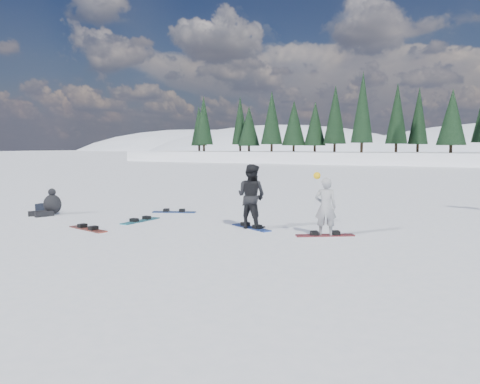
% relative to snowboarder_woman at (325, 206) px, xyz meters
% --- Properties ---
extents(ground, '(420.00, 420.00, 0.00)m').
position_rel_snowboarder_woman_xyz_m(ground, '(-2.39, -1.53, -0.77)').
color(ground, white).
rests_on(ground, ground).
extents(alpine_backdrop, '(412.50, 227.00, 53.20)m').
position_rel_snowboarder_woman_xyz_m(alpine_backdrop, '(-14.11, 187.63, -14.74)').
color(alpine_backdrop, white).
rests_on(alpine_backdrop, ground).
extents(snowboarder_woman, '(0.63, 0.51, 1.64)m').
position_rel_snowboarder_woman_xyz_m(snowboarder_woman, '(0.00, 0.00, 0.00)').
color(snowboarder_woman, '#A7A7AC').
rests_on(snowboarder_woman, ground).
extents(snowboarder_man, '(0.95, 0.78, 1.80)m').
position_rel_snowboarder_woman_xyz_m(snowboarder_man, '(-2.19, 0.15, 0.13)').
color(snowboarder_man, black).
rests_on(snowboarder_man, ground).
extents(seated_rider, '(0.80, 1.15, 0.88)m').
position_rel_snowboarder_woman_xyz_m(seated_rider, '(-9.31, -0.65, -0.43)').
color(seated_rider, black).
rests_on(seated_rider, ground).
extents(gear_bag, '(0.49, 0.36, 0.30)m').
position_rel_snowboarder_woman_xyz_m(gear_bag, '(-10.01, -0.39, -0.62)').
color(gear_bag, black).
rests_on(gear_bag, ground).
extents(snowboard_woman, '(1.42, 1.03, 0.03)m').
position_rel_snowboarder_woman_xyz_m(snowboard_woman, '(0.00, 0.00, -0.75)').
color(snowboard_woman, maroon).
rests_on(snowboard_woman, ground).
extents(snowboard_man, '(1.46, 0.93, 0.03)m').
position_rel_snowboarder_woman_xyz_m(snowboard_man, '(-2.19, 0.15, -0.75)').
color(snowboard_man, '#1C3C9D').
rests_on(snowboard_man, ground).
extents(snowboard_loose_b, '(1.52, 0.62, 0.03)m').
position_rel_snowboarder_woman_xyz_m(snowboard_loose_b, '(-6.08, -2.16, -0.75)').
color(snowboard_loose_b, maroon).
rests_on(snowboard_loose_b, ground).
extents(snowboard_loose_c, '(1.49, 0.84, 0.03)m').
position_rel_snowboarder_woman_xyz_m(snowboard_loose_c, '(-5.95, 1.71, -0.75)').
color(snowboard_loose_c, navy).
rests_on(snowboard_loose_c, ground).
extents(snowboard_loose_a, '(0.34, 1.51, 0.03)m').
position_rel_snowboarder_woman_xyz_m(snowboard_loose_a, '(-5.72, -0.36, -0.75)').
color(snowboard_loose_a, teal).
rests_on(snowboard_loose_a, ground).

